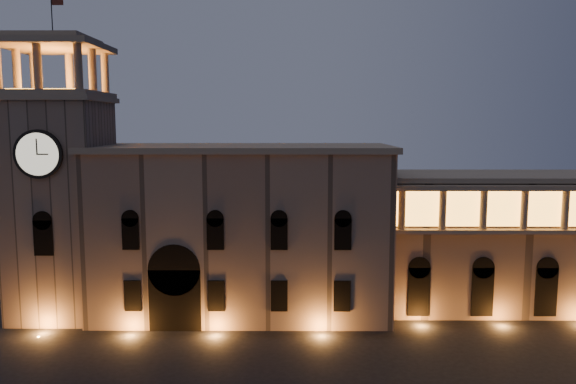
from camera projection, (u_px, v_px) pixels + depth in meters
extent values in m
cube|color=#816854|center=(242.00, 232.00, 58.88)|extent=(30.00, 12.00, 17.00)
cube|color=gray|center=(241.00, 148.00, 57.80)|extent=(30.80, 12.80, 0.60)
cube|color=black|center=(176.00, 299.00, 54.23)|extent=(5.00, 1.40, 6.00)
cylinder|color=black|center=(175.00, 268.00, 53.86)|extent=(5.00, 1.40, 5.00)
cube|color=orange|center=(176.00, 301.00, 54.05)|extent=(4.20, 0.20, 5.00)
cube|color=#816854|center=(62.00, 210.00, 57.68)|extent=(9.00, 9.00, 22.00)
cube|color=gray|center=(56.00, 99.00, 56.29)|extent=(9.80, 9.80, 0.50)
cylinder|color=black|center=(38.00, 154.00, 52.29)|extent=(4.60, 0.35, 4.60)
cylinder|color=beige|center=(37.00, 154.00, 52.15)|extent=(4.00, 0.12, 4.00)
cube|color=gray|center=(56.00, 94.00, 56.23)|extent=(9.40, 9.40, 0.50)
cube|color=orange|center=(56.00, 91.00, 56.19)|extent=(6.80, 6.80, 0.15)
cylinder|color=gray|center=(38.00, 67.00, 52.17)|extent=(0.76, 0.76, 4.20)
cylinder|color=gray|center=(78.00, 67.00, 52.15)|extent=(0.76, 0.76, 4.20)
cylinder|color=gray|center=(34.00, 74.00, 59.73)|extent=(0.76, 0.76, 4.20)
cylinder|color=gray|center=(70.00, 74.00, 59.71)|extent=(0.76, 0.76, 4.20)
cylinder|color=gray|center=(105.00, 74.00, 59.69)|extent=(0.76, 0.76, 4.20)
cylinder|color=gray|center=(17.00, 70.00, 55.96)|extent=(0.76, 0.76, 4.20)
cylinder|color=gray|center=(93.00, 70.00, 55.92)|extent=(0.76, 0.76, 4.20)
cube|color=gray|center=(53.00, 46.00, 55.65)|extent=(9.80, 9.80, 0.60)
cube|color=gray|center=(53.00, 40.00, 55.57)|extent=(7.50, 7.50, 0.60)
cylinder|color=black|center=(52.00, 16.00, 55.29)|extent=(0.10, 0.10, 4.00)
plane|color=#572218|center=(57.00, 1.00, 55.11)|extent=(1.20, 0.00, 1.20)
cube|color=#7C634F|center=(557.00, 242.00, 60.87)|extent=(40.00, 10.00, 14.00)
cube|color=gray|center=(561.00, 176.00, 59.98)|extent=(40.60, 10.60, 0.50)
cylinder|color=gray|center=(402.00, 209.00, 54.95)|extent=(0.70, 0.70, 4.00)
cylinder|color=gray|center=(443.00, 209.00, 54.93)|extent=(0.70, 0.70, 4.00)
cylinder|color=gray|center=(484.00, 209.00, 54.91)|extent=(0.70, 0.70, 4.00)
cylinder|color=gray|center=(524.00, 209.00, 54.89)|extent=(0.70, 0.70, 4.00)
cylinder|color=gray|center=(565.00, 209.00, 54.87)|extent=(0.70, 0.70, 4.00)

